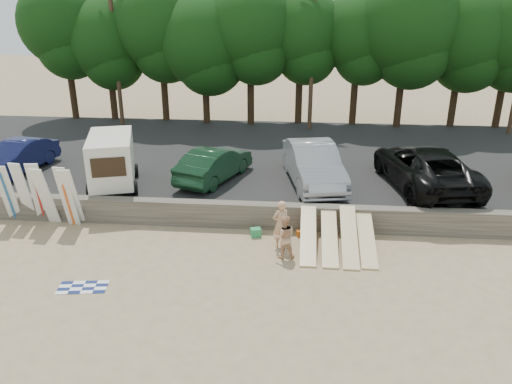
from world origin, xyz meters
The scene contains 25 objects.
ground centered at (0.00, 0.00, 0.00)m, with size 120.00×120.00×0.00m, color tan.
seawall centered at (0.00, 3.00, 0.50)m, with size 44.00×0.50×1.00m, color #6B6356.
parking_lot centered at (0.00, 10.50, 0.35)m, with size 44.00×14.50×0.70m, color #282828.
treeline centered at (0.73, 17.42, 6.51)m, with size 33.50×6.79×9.35m.
utility_poles centered at (2.00, 16.00, 5.43)m, with size 25.80×0.26×9.00m.
box_trailer centered at (-6.56, 5.08, 1.96)m, with size 2.79×3.90×2.25m.
car_0 centered at (-11.72, 6.56, 1.43)m, with size 1.54×4.43×1.46m, color #12163F.
car_1 centered at (-2.33, 6.31, 1.45)m, with size 1.58×4.54×1.50m, color #12311C.
car_2 centered at (2.07, 6.18, 1.61)m, with size 1.92×5.50×1.81m, color gray.
car_3 centered at (6.84, 6.30, 1.60)m, with size 2.98×6.47×1.80m, color black.
surfboard_upright_0 centered at (-9.86, 2.49, 1.26)m, with size 0.50×0.06×2.60m, color silver.
surfboard_upright_1 centered at (-9.30, 2.64, 1.28)m, with size 0.50×0.06×2.60m, color silver.
surfboard_upright_2 centered at (-8.68, 2.62, 1.28)m, with size 0.50×0.06×2.60m, color silver.
surfboard_upright_3 centered at (-8.25, 2.35, 1.25)m, with size 0.50×0.06×2.60m, color silver.
surfboard_upright_4 centered at (-7.40, 2.36, 1.28)m, with size 0.50×0.06×2.60m, color silver.
surfboard_upright_5 centered at (-7.23, 2.40, 1.25)m, with size 0.50×0.06×2.60m, color silver.
surfboard_low_0 centered at (1.86, 1.45, 0.52)m, with size 0.56×3.00×0.07m, color beige.
surfboard_low_1 centered at (2.61, 1.43, 0.48)m, with size 0.56×3.00×0.07m, color beige.
surfboard_low_2 centered at (3.30, 1.34, 0.58)m, with size 0.56×3.00×0.07m, color beige.
surfboard_low_3 centered at (3.92, 1.49, 0.47)m, with size 0.56×3.00×0.07m, color beige.
beachgoer_a centered at (0.87, 1.48, 0.89)m, with size 0.65×0.42×1.77m, color tan.
beachgoer_b centered at (1.03, 0.67, 0.79)m, with size 0.76×0.60×1.57m, color tan.
cooler centered at (-0.09, 2.19, 0.16)m, with size 0.38×0.30×0.32m, color #299754.
gear_bag centered at (1.59, 2.40, 0.11)m, with size 0.30×0.25×0.22m, color #C75A17.
beach_towel centered at (-5.13, -1.83, 0.01)m, with size 1.50×1.50×0.00m, color white.
Camera 1 is at (1.47, -14.63, 8.48)m, focal length 35.00 mm.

